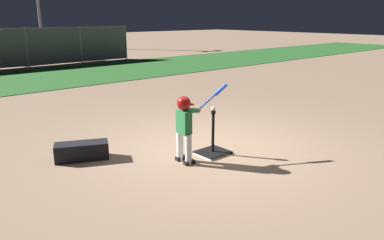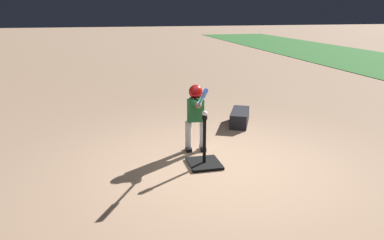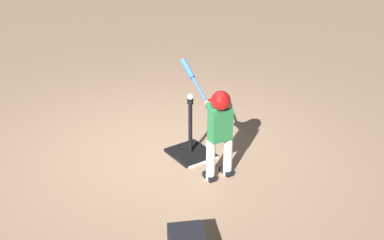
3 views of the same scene
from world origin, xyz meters
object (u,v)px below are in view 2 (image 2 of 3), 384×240
(baseball, at_px, (205,113))
(equipment_bag, at_px, (240,117))
(batting_tee, at_px, (204,159))
(batter_child, at_px, (196,110))

(baseball, bearing_deg, equipment_bag, 145.74)
(batting_tee, xyz_separation_m, baseball, (0.00, 0.00, 0.70))
(batting_tee, distance_m, baseball, 0.70)
(batting_tee, bearing_deg, equipment_bag, 145.74)
(batter_child, bearing_deg, batting_tee, -1.73)
(batting_tee, bearing_deg, baseball, 0.00)
(batter_child, bearing_deg, equipment_bag, 135.23)
(batting_tee, xyz_separation_m, batter_child, (-0.58, 0.02, 0.60))
(batting_tee, relative_size, equipment_bag, 0.89)
(batter_child, height_order, baseball, batter_child)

